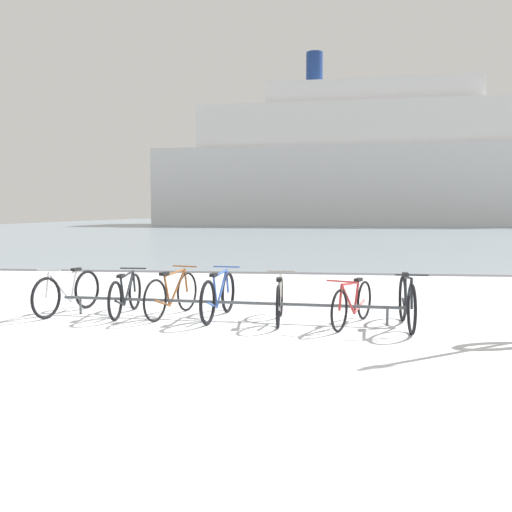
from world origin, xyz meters
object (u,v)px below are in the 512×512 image
Objects in this scene: bicycle_0 at (68,292)px; bicycle_5 at (352,303)px; bicycle_3 at (219,296)px; ferry_ship at (378,167)px; bicycle_6 at (407,302)px; bicycle_2 at (172,294)px; bicycle_4 at (280,300)px; bicycle_1 at (126,295)px.

bicycle_5 is at bearing -5.76° from bicycle_0.
ferry_ship is (9.09, 62.09, 6.88)m from bicycle_3.
bicycle_0 reaches higher than bicycle_5.
bicycle_2 is at bearing 172.12° from bicycle_6.
ferry_ship is (6.97, 62.41, 6.91)m from bicycle_5.
bicycle_3 is 1.02m from bicycle_4.
bicycle_0 is 0.96× the size of bicycle_3.
bicycle_3 is (1.60, -0.13, 0.02)m from bicycle_1.
bicycle_6 is at bearing -5.75° from bicycle_0.
bicycle_1 is 0.03× the size of ferry_ship.
bicycle_4 is at bearing -8.76° from bicycle_2.
bicycle_0 is 1.03× the size of bicycle_4.
bicycle_6 reaches higher than bicycle_0.
bicycle_1 is 1.05× the size of bicycle_5.
bicycle_0 is 3.64m from bicycle_4.
bicycle_3 is at bearing -4.68° from bicycle_1.
bicycle_4 is (1.00, -0.17, -0.02)m from bicycle_3.
bicycle_2 reaches higher than bicycle_4.
bicycle_6 is (3.71, -0.51, 0.02)m from bicycle_2.
bicycle_3 is 2.14m from bicycle_5.
bicycle_4 is 1.13m from bicycle_5.
bicycle_4 reaches higher than bicycle_5.
bicycle_5 is 0.80m from bicycle_6.
bicycle_6 is 0.03× the size of ferry_ship.
bicycle_2 is 3.75m from bicycle_6.
bicycle_6 is (0.80, -0.08, 0.04)m from bicycle_5.
bicycle_2 is (0.80, -0.02, 0.02)m from bicycle_1.
ferry_ship reaches higher than bicycle_6.
bicycle_0 reaches higher than bicycle_4.
bicycle_0 is 63.41m from ferry_ship.
bicycle_3 reaches higher than bicycle_2.
bicycle_3 is at bearing 172.09° from bicycle_6.
ferry_ship is at bearing 82.60° from bicycle_4.
bicycle_2 is 1.82m from bicycle_4.
bicycle_1 reaches higher than bicycle_5.
bicycle_0 is at bearing 178.74° from bicycle_1.
bicycle_0 is 1.02× the size of bicycle_2.
bicycle_4 is (2.60, -0.30, 0.01)m from bicycle_1.
bicycle_3 is at bearing 171.27° from bicycle_5.
ferry_ship is at bearing 84.35° from bicycle_6.
bicycle_6 is (1.91, -0.24, 0.03)m from bicycle_4.
bicycle_4 is at bearing -6.56° from bicycle_1.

